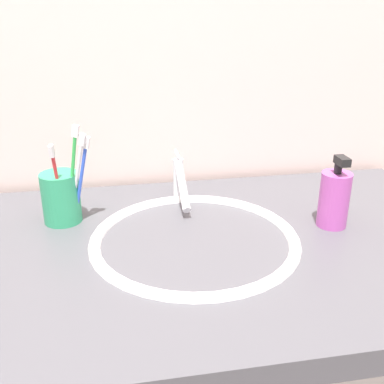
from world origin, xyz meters
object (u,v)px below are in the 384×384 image
toothbrush_cup (61,198)px  soap_dispenser (334,198)px  toothbrush_white (77,173)px  toothbrush_blue (82,174)px  faucet (180,180)px  toothbrush_green (73,169)px  toothbrush_red (57,179)px

toothbrush_cup → soap_dispenser: soap_dispenser is taller
toothbrush_cup → toothbrush_white: size_ratio=0.56×
toothbrush_white → toothbrush_blue: 0.01m
soap_dispenser → toothbrush_cup: bearing=167.8°
faucet → toothbrush_white: toothbrush_white is taller
toothbrush_green → faucet: bearing=18.4°
toothbrush_red → toothbrush_green: (0.03, 0.01, 0.02)m
toothbrush_red → toothbrush_blue: size_ratio=0.95×
toothbrush_cup → faucet: bearing=11.8°
toothbrush_blue → soap_dispenser: (0.50, -0.10, -0.05)m
toothbrush_cup → toothbrush_red: toothbrush_red is taller
toothbrush_red → toothbrush_cup: bearing=90.3°
toothbrush_cup → toothbrush_green: (0.03, -0.02, 0.07)m
toothbrush_red → toothbrush_green: bearing=10.4°
toothbrush_white → faucet: bearing=18.5°
faucet → toothbrush_cup: (-0.26, -0.05, 0.00)m
toothbrush_red → toothbrush_white: 0.04m
toothbrush_white → soap_dispenser: toothbrush_white is taller
faucet → soap_dispenser: 0.34m
faucet → soap_dispenser: bearing=-30.7°
faucet → toothbrush_red: size_ratio=0.95×
faucet → soap_dispenser: size_ratio=1.08×
toothbrush_cup → toothbrush_green: size_ratio=0.51×
toothbrush_green → toothbrush_white: toothbrush_green is taller
toothbrush_cup → toothbrush_blue: (0.05, -0.02, 0.06)m
faucet → toothbrush_blue: (-0.21, -0.07, 0.06)m
faucet → toothbrush_blue: bearing=-161.2°
toothbrush_red → soap_dispenser: size_ratio=1.14×
soap_dispenser → toothbrush_blue: bearing=168.6°
toothbrush_red → toothbrush_white: toothbrush_white is taller
toothbrush_white → toothbrush_blue: toothbrush_white is taller
faucet → toothbrush_red: (-0.26, -0.08, 0.05)m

